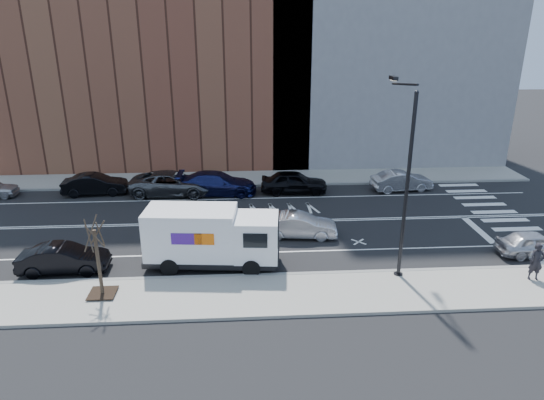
{
  "coord_description": "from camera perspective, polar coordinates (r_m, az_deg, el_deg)",
  "views": [
    {
      "loc": [
        -0.52,
        -28.02,
        11.82
      ],
      "look_at": [
        1.26,
        0.12,
        1.4
      ],
      "focal_mm": 32.0,
      "sensor_mm": 36.0,
      "label": 1
    }
  ],
  "objects": [
    {
      "name": "bldg_brick",
      "position": [
        44.26,
        -14.09,
        18.65
      ],
      "size": [
        26.0,
        10.0,
        22.0
      ],
      "primitive_type": "cube",
      "color": "brown",
      "rests_on": "ground"
    },
    {
      "name": "street_tree",
      "position": [
        23.12,
        -19.65,
        -7.66
      ],
      "size": [
        1.2,
        1.2,
        3.75
      ],
      "color": "black",
      "rests_on": "ground"
    },
    {
      "name": "road_markings",
      "position": [
        30.41,
        -2.35,
        -2.6
      ],
      "size": [
        40.0,
        8.6,
        0.01
      ],
      "primitive_type": null,
      "color": "white",
      "rests_on": "ground"
    },
    {
      "name": "pedestrian",
      "position": [
        26.39,
        28.67,
        -6.39
      ],
      "size": [
        0.73,
        0.52,
        1.88
      ],
      "primitive_type": "imported",
      "rotation": [
        0.0,
        0.0,
        -0.1
      ],
      "color": "black",
      "rests_on": "sidewalk_near"
    },
    {
      "name": "driving_sedan",
      "position": [
        28.16,
        3.27,
        -3.0
      ],
      "size": [
        4.42,
        1.94,
        1.41
      ],
      "primitive_type": "imported",
      "rotation": [
        0.0,
        0.0,
        1.46
      ],
      "color": "silver",
      "rests_on": "ground"
    },
    {
      "name": "near_parked_front",
      "position": [
        29.5,
        28.47,
        -4.55
      ],
      "size": [
        3.91,
        1.58,
        1.33
      ],
      "primitive_type": "imported",
      "rotation": [
        0.0,
        0.0,
        1.57
      ],
      "color": "silver",
      "rests_on": "ground"
    },
    {
      "name": "fedex_van",
      "position": [
        24.68,
        -7.21,
        -4.3
      ],
      "size": [
        6.94,
        2.92,
        3.09
      ],
      "rotation": [
        0.0,
        0.0,
        -0.09
      ],
      "color": "black",
      "rests_on": "ground"
    },
    {
      "name": "far_parked_d",
      "position": [
        35.25,
        -6.49,
        1.97
      ],
      "size": [
        5.8,
        2.63,
        1.65
      ],
      "primitive_type": "imported",
      "rotation": [
        0.0,
        0.0,
        1.51
      ],
      "color": "#151A4C",
      "rests_on": "ground"
    },
    {
      "name": "far_parked_c",
      "position": [
        35.72,
        -11.65,
        1.94
      ],
      "size": [
        6.17,
        3.14,
        1.67
      ],
      "primitive_type": "imported",
      "rotation": [
        0.0,
        0.0,
        1.51
      ],
      "color": "#4A4D52",
      "rests_on": "ground"
    },
    {
      "name": "far_parked_f",
      "position": [
        37.11,
        14.99,
        2.19
      ],
      "size": [
        4.6,
        2.09,
        1.46
      ],
      "primitive_type": "imported",
      "rotation": [
        0.0,
        0.0,
        1.7
      ],
      "color": "#A3A3A7",
      "rests_on": "ground"
    },
    {
      "name": "far_parked_b",
      "position": [
        37.29,
        -20.09,
        1.74
      ],
      "size": [
        4.67,
        1.92,
        1.5
      ],
      "primitive_type": "imported",
      "rotation": [
        0.0,
        0.0,
        1.64
      ],
      "color": "black",
      "rests_on": "ground"
    },
    {
      "name": "far_parked_e",
      "position": [
        35.35,
        2.61,
        2.13
      ],
      "size": [
        4.92,
        2.23,
        1.64
      ],
      "primitive_type": "imported",
      "rotation": [
        0.0,
        0.0,
        1.51
      ],
      "color": "black",
      "rests_on": "ground"
    },
    {
      "name": "curb_near",
      "position": [
        24.07,
        -1.94,
        -8.9
      ],
      "size": [
        44.0,
        0.25,
        0.17
      ],
      "primitive_type": "cube",
      "color": "gray",
      "rests_on": "ground"
    },
    {
      "name": "bldg_concrete",
      "position": [
        45.39,
        13.32,
        21.27
      ],
      "size": [
        20.0,
        10.0,
        26.0
      ],
      "primitive_type": "cube",
      "color": "slate",
      "rests_on": "ground"
    },
    {
      "name": "sidewalk_near",
      "position": [
        22.53,
        -1.8,
        -11.15
      ],
      "size": [
        44.0,
        3.6,
        0.15
      ],
      "primitive_type": "cube",
      "color": "gray",
      "rests_on": "ground"
    },
    {
      "name": "streetlight",
      "position": [
        23.39,
        15.32,
        2.8
      ],
      "size": [
        0.44,
        4.02,
        9.34
      ],
      "color": "black",
      "rests_on": "ground"
    },
    {
      "name": "ground",
      "position": [
        30.41,
        -2.35,
        -2.61
      ],
      "size": [
        120.0,
        120.0,
        0.0
      ],
      "primitive_type": "plane",
      "color": "black",
      "rests_on": "ground"
    },
    {
      "name": "crosswalk",
      "position": [
        34.6,
        25.19,
        -1.71
      ],
      "size": [
        3.0,
        14.0,
        0.01
      ],
      "primitive_type": null,
      "color": "white",
      "rests_on": "ground"
    },
    {
      "name": "curb_far",
      "position": [
        36.93,
        -2.62,
        1.73
      ],
      "size": [
        44.0,
        0.25,
        0.17
      ],
      "primitive_type": "cube",
      "color": "gray",
      "rests_on": "ground"
    },
    {
      "name": "sidewalk_far",
      "position": [
        38.65,
        -2.67,
        2.57
      ],
      "size": [
        44.0,
        3.6,
        0.15
      ],
      "primitive_type": "cube",
      "color": "gray",
      "rests_on": "ground"
    },
    {
      "name": "near_parked_rear_a",
      "position": [
        26.4,
        -23.29,
        -6.37
      ],
      "size": [
        4.4,
        1.66,
        1.43
      ],
      "primitive_type": "imported",
      "rotation": [
        0.0,
        0.0,
        1.6
      ],
      "color": "black",
      "rests_on": "ground"
    }
  ]
}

